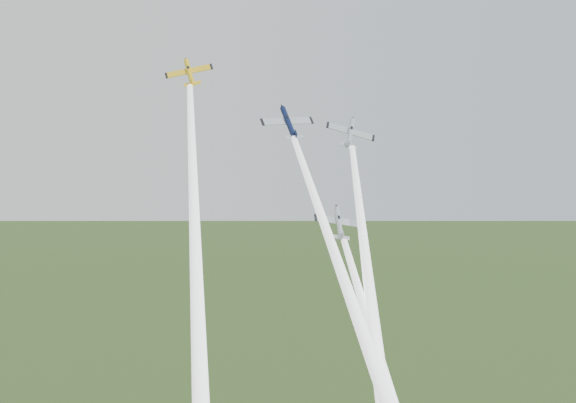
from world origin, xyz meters
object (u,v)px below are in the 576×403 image
object	(u,v)px
plane_yellow	(189,72)
plane_silver_low	(339,223)
plane_navy	(289,123)
plane_silver_right	(350,133)

from	to	relation	value
plane_yellow	plane_silver_low	distance (m)	33.85
plane_navy	plane_silver_low	size ratio (longest dim) A/B	1.17
plane_navy	plane_silver_right	size ratio (longest dim) A/B	1.06
plane_yellow	plane_navy	size ratio (longest dim) A/B	0.87
plane_yellow	plane_silver_low	bearing A→B (deg)	-29.20
plane_silver_right	plane_silver_low	distance (m)	18.86
plane_yellow	plane_navy	distance (m)	17.65
plane_silver_right	plane_silver_low	xyz separation A→B (m)	(-7.19, -10.89, -13.62)
plane_silver_low	plane_navy	bearing A→B (deg)	116.77
plane_navy	plane_silver_low	distance (m)	18.68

